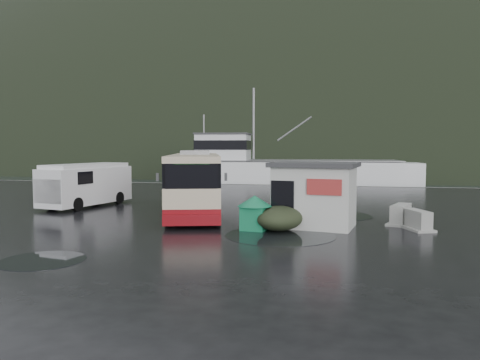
% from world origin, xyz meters
% --- Properties ---
extents(ground, '(160.00, 160.00, 0.00)m').
position_xyz_m(ground, '(0.00, 0.00, 0.00)').
color(ground, black).
rests_on(ground, ground).
extents(harbor_water, '(300.00, 180.00, 0.02)m').
position_xyz_m(harbor_water, '(0.00, 110.00, 0.00)').
color(harbor_water, black).
rests_on(harbor_water, ground).
extents(quay_edge, '(160.00, 0.60, 1.50)m').
position_xyz_m(quay_edge, '(0.00, 20.00, 0.00)').
color(quay_edge, '#999993').
rests_on(quay_edge, ground).
extents(headland, '(780.00, 540.00, 570.00)m').
position_xyz_m(headland, '(10.00, 250.00, 0.00)').
color(headland, black).
rests_on(headland, ground).
extents(coach_bus, '(5.83, 11.53, 3.16)m').
position_xyz_m(coach_bus, '(-1.10, 2.29, 0.00)').
color(coach_bus, beige).
rests_on(coach_bus, ground).
extents(white_van, '(3.08, 6.04, 2.41)m').
position_xyz_m(white_van, '(-7.60, 2.88, 0.00)').
color(white_van, white).
rests_on(white_van, ground).
extents(waste_bin_left, '(1.12, 1.12, 1.39)m').
position_xyz_m(waste_bin_left, '(2.88, -2.46, 0.00)').
color(waste_bin_left, '#167B4F').
rests_on(waste_bin_left, ground).
extents(waste_bin_right, '(1.43, 1.43, 1.58)m').
position_xyz_m(waste_bin_right, '(4.54, -0.06, 0.00)').
color(waste_bin_right, '#167B4F').
rests_on(waste_bin_right, ground).
extents(dome_tent, '(2.24, 2.80, 0.98)m').
position_xyz_m(dome_tent, '(3.88, -2.28, 0.00)').
color(dome_tent, '#29321E').
rests_on(dome_tent, ground).
extents(ticket_kiosk, '(3.79, 3.11, 2.68)m').
position_xyz_m(ticket_kiosk, '(5.16, -1.19, 0.00)').
color(ticket_kiosk, silver).
rests_on(ticket_kiosk, ground).
extents(jersey_barrier_a, '(1.01, 1.70, 0.81)m').
position_xyz_m(jersey_barrier_a, '(2.66, -0.59, 0.00)').
color(jersey_barrier_a, '#999993').
rests_on(jersey_barrier_a, ground).
extents(jersey_barrier_b, '(1.31, 1.77, 0.79)m').
position_xyz_m(jersey_barrier_b, '(9.22, -1.05, 0.00)').
color(jersey_barrier_b, '#999993').
rests_on(jersey_barrier_b, ground).
extents(jersey_barrier_c, '(1.40, 1.92, 0.86)m').
position_xyz_m(jersey_barrier_c, '(8.74, 0.17, 0.00)').
color(jersey_barrier_c, '#999993').
rests_on(jersey_barrier_c, ground).
extents(fishing_trawler, '(27.37, 8.27, 10.78)m').
position_xyz_m(fishing_trawler, '(0.56, 26.93, 0.00)').
color(fishing_trawler, white).
rests_on(fishing_trawler, ground).
extents(puddles, '(11.29, 13.80, 0.01)m').
position_xyz_m(puddles, '(3.51, -2.65, 0.01)').
color(puddles, black).
rests_on(puddles, ground).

